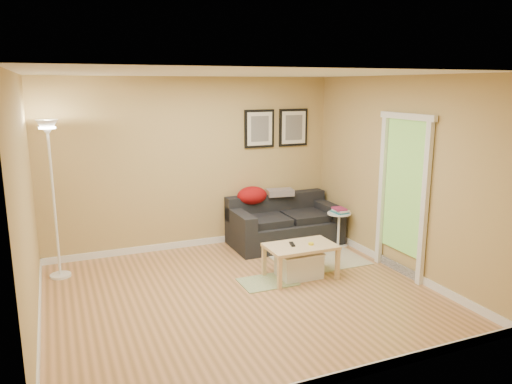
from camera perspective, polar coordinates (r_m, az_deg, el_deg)
floor at (r=6.05m, az=-1.71°, el=-11.81°), size 4.50×4.50×0.00m
ceiling at (r=5.52m, az=-1.89°, el=13.62°), size 4.50×4.50×0.00m
wall_back at (r=7.52m, az=-7.29°, el=3.25°), size 4.50×0.00×4.50m
wall_front at (r=3.91m, az=8.85°, el=-5.36°), size 4.50×0.00×4.50m
wall_left at (r=5.30m, az=-25.17°, el=-1.70°), size 0.00×4.00×4.00m
wall_right at (r=6.77m, az=16.28°, el=1.84°), size 0.00×4.00×4.00m
baseboard_back at (r=7.80m, az=-7.02°, el=-5.86°), size 4.50×0.02×0.10m
baseboard_front at (r=4.45m, az=8.21°, el=-20.83°), size 4.50×0.02×0.10m
baseboard_left at (r=5.71m, az=-23.88°, el=-13.96°), size 0.02×4.00×0.10m
baseboard_right at (r=7.09m, az=15.60°, el=-8.14°), size 0.02×4.00×0.10m
sofa at (r=7.75m, az=3.38°, el=-3.40°), size 1.70×0.90×0.75m
red_throw at (r=7.73m, az=-0.46°, el=-0.40°), size 0.48×0.36×0.28m
plaid_throw at (r=7.91m, az=2.78°, el=-0.04°), size 0.45×0.32×0.10m
framed_print_left at (r=7.79m, az=0.39°, el=7.37°), size 0.50×0.04×0.60m
framed_print_right at (r=8.04m, az=4.35°, el=7.49°), size 0.50×0.04×0.60m
area_rug at (r=7.18m, az=7.49°, el=-7.88°), size 1.25×0.85×0.01m
green_runner at (r=6.39m, az=1.36°, el=-10.40°), size 0.70×0.50×0.01m
coffee_table at (r=6.48m, az=5.19°, el=-8.03°), size 1.01×0.76×0.45m
remote_control at (r=6.40m, az=4.23°, el=-6.07°), size 0.09×0.17×0.02m
tape_roll at (r=6.42m, az=6.42°, el=-6.01°), size 0.07×0.07×0.03m
storage_bin at (r=6.52m, az=5.01°, el=-8.38°), size 0.56×0.41×0.35m
side_table at (r=7.70m, az=9.57°, el=-4.41°), size 0.36×0.36×0.56m
book_stack at (r=7.62m, az=9.72°, el=-2.11°), size 0.21×0.27×0.08m
floor_lamp at (r=6.78m, az=-22.42°, el=-1.37°), size 0.27×0.27×2.07m
doorway at (r=6.68m, az=16.60°, el=-0.73°), size 0.12×1.01×2.13m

